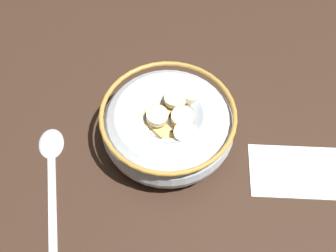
# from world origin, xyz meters

# --- Properties ---
(ground_plane) EXTENTS (1.34, 1.34, 0.02)m
(ground_plane) POSITION_xyz_m (0.00, 0.00, -0.01)
(ground_plane) COLOR #332116
(cereal_bowl) EXTENTS (0.17, 0.17, 0.06)m
(cereal_bowl) POSITION_xyz_m (0.00, 0.00, 0.03)
(cereal_bowl) COLOR #B2BCC6
(cereal_bowl) RESTS_ON ground_plane
(spoon) EXTENTS (0.04, 0.18, 0.01)m
(spoon) POSITION_xyz_m (0.15, 0.02, 0.00)
(spoon) COLOR #B7B7BC
(spoon) RESTS_ON ground_plane
(folded_napkin) EXTENTS (0.13, 0.09, 0.00)m
(folded_napkin) POSITION_xyz_m (-0.16, 0.06, 0.00)
(folded_napkin) COLOR white
(folded_napkin) RESTS_ON ground_plane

